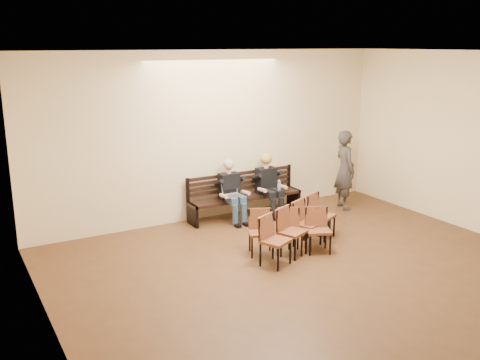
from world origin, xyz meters
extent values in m
plane|color=brown|center=(0.00, 0.00, 0.00)|extent=(10.00, 10.00, 0.00)
cube|color=#FCE3B5|center=(0.00, 5.00, 1.75)|extent=(8.00, 0.02, 3.50)
cube|color=#FCE3B5|center=(-4.00, 0.00, 1.75)|extent=(0.02, 10.00, 3.50)
cube|color=white|center=(0.00, 0.00, 3.50)|extent=(8.00, 10.00, 0.02)
cube|color=black|center=(0.57, 4.65, 0.23)|extent=(2.60, 0.90, 0.45)
cube|color=silver|center=(0.10, 4.37, 0.58)|extent=(0.42, 0.36, 0.26)
cylinder|color=silver|center=(1.17, 4.27, 0.56)|extent=(0.08, 0.08, 0.23)
cube|color=black|center=(1.29, 3.02, 0.16)|extent=(0.50, 0.43, 0.31)
imported|color=#352F2B|center=(2.78, 4.05, 1.02)|extent=(0.64, 0.83, 2.04)
cube|color=brown|center=(0.41, 2.45, 0.43)|extent=(2.08, 1.27, 0.85)
cube|color=brown|center=(0.17, 2.42, 0.40)|extent=(1.49, 0.98, 0.80)
camera|label=1|loc=(-4.99, -4.87, 3.63)|focal=40.00mm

